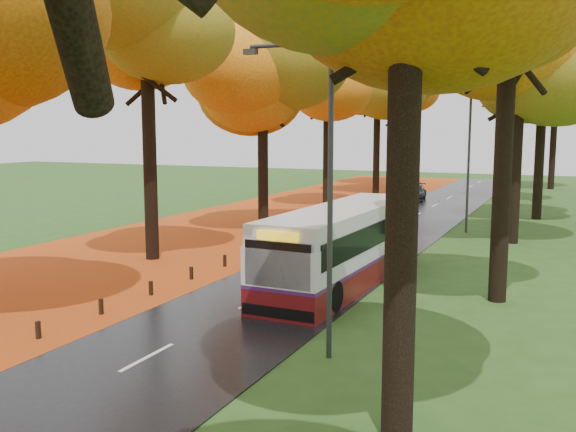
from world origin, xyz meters
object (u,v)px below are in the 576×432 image
Objects in this scene: streetlamp_near at (321,174)px; car_silver at (396,200)px; streetlamp_mid at (464,149)px; car_white at (368,210)px; car_dark at (414,192)px; bus at (343,244)px; streetlamp_far at (506,142)px.

streetlamp_near is 2.17× the size of car_silver.
streetlamp_mid is 2.17× the size of car_silver.
car_white reaches higher than car_dark.
bus is at bearing -86.56° from car_silver.
car_dark is (-6.30, 37.27, -4.05)m from streetlamp_near.
bus is (-2.05, -14.42, -3.15)m from streetlamp_mid.
car_silver is at bearing 124.10° from streetlamp_mid.
car_white is (-6.22, 24.15, -4.04)m from streetlamp_near.
car_silver is at bearing -98.17° from car_dark.
car_dark is (-0.08, 13.12, -0.00)m from car_white.
car_white is 1.00× the size of car_silver.
streetlamp_near reaches higher than car_silver.
streetlamp_far is 2.16× the size of car_white.
car_dark is at bearing 83.28° from car_silver.
streetlamp_near is 38.01m from car_dark.
streetlamp_mid is 11.94m from car_silver.
streetlamp_near and streetlamp_mid have the same top height.
car_white is at bearing -107.39° from streetlamp_far.
streetlamp_near reaches higher than car_white.
car_silver is (-0.08, 7.15, -0.02)m from car_white.
streetlamp_mid is at bearing 90.00° from streetlamp_near.
streetlamp_far reaches higher than car_white.
car_white is 0.86× the size of car_dark.
streetlamp_near is at bearing -88.58° from car_dark.
streetlamp_far is at bearing 88.56° from bus.
bus is at bearing 105.09° from streetlamp_near.
car_silver is (-6.30, -12.70, -4.07)m from streetlamp_far.
streetlamp_near is at bearing -73.14° from bus.
streetlamp_far reaches higher than bus.
car_dark is at bearing -133.08° from streetlamp_far.
streetlamp_near and streetlamp_far have the same top height.
bus is 2.57× the size of car_dark.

